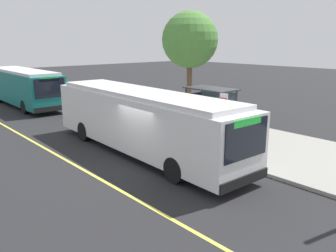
% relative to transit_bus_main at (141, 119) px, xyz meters
% --- Properties ---
extents(ground_plane, '(120.00, 120.00, 0.00)m').
position_rel_transit_bus_main_xyz_m(ground_plane, '(1.36, -1.01, -1.62)').
color(ground_plane, '#232326').
extents(sidewalk_curb, '(44.00, 6.40, 0.15)m').
position_rel_transit_bus_main_xyz_m(sidewalk_curb, '(1.36, 4.99, -1.54)').
color(sidewalk_curb, gray).
rests_on(sidewalk_curb, ground_plane).
extents(lane_stripe_center, '(36.00, 0.14, 0.01)m').
position_rel_transit_bus_main_xyz_m(lane_stripe_center, '(1.36, -3.21, -1.61)').
color(lane_stripe_center, '#E0D64C').
rests_on(lane_stripe_center, ground_plane).
extents(transit_bus_main, '(12.27, 2.96, 2.95)m').
position_rel_transit_bus_main_xyz_m(transit_bus_main, '(0.00, 0.00, 0.00)').
color(transit_bus_main, white).
rests_on(transit_bus_main, ground_plane).
extents(transit_bus_second, '(10.88, 2.67, 2.95)m').
position_rel_transit_bus_main_xyz_m(transit_bus_second, '(-16.22, 0.28, -0.00)').
color(transit_bus_second, '#146B66').
rests_on(transit_bus_second, ground_plane).
extents(bus_shelter, '(2.90, 1.60, 2.48)m').
position_rel_transit_bus_main_xyz_m(bus_shelter, '(-0.38, 5.16, 0.30)').
color(bus_shelter, '#333338').
rests_on(bus_shelter, sidewalk_curb).
extents(waiting_bench, '(1.60, 0.48, 0.95)m').
position_rel_transit_bus_main_xyz_m(waiting_bench, '(0.02, 5.21, -0.99)').
color(waiting_bench, brown).
rests_on(waiting_bench, sidewalk_curb).
extents(route_sign_post, '(0.44, 0.08, 2.80)m').
position_rel_transit_bus_main_xyz_m(route_sign_post, '(2.93, 2.36, 0.34)').
color(route_sign_post, '#333338').
rests_on(route_sign_post, sidewalk_curb).
extents(pedestrian_commuter, '(0.24, 0.40, 1.69)m').
position_rel_transit_bus_main_xyz_m(pedestrian_commuter, '(1.90, 3.12, -0.50)').
color(pedestrian_commuter, '#282D47').
rests_on(pedestrian_commuter, sidewalk_curb).
extents(street_tree_near_shelter, '(3.76, 3.76, 6.99)m').
position_rel_transit_bus_main_xyz_m(street_tree_near_shelter, '(-4.28, 7.38, 3.61)').
color(street_tree_near_shelter, brown).
rests_on(street_tree_near_shelter, sidewalk_curb).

